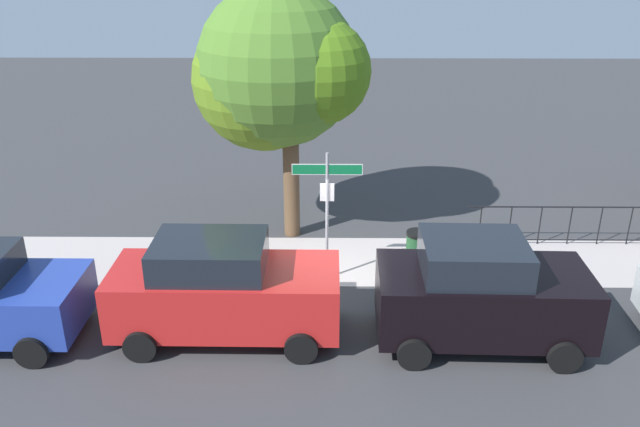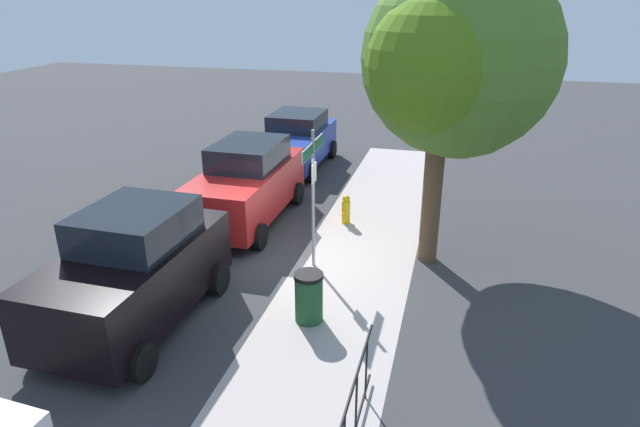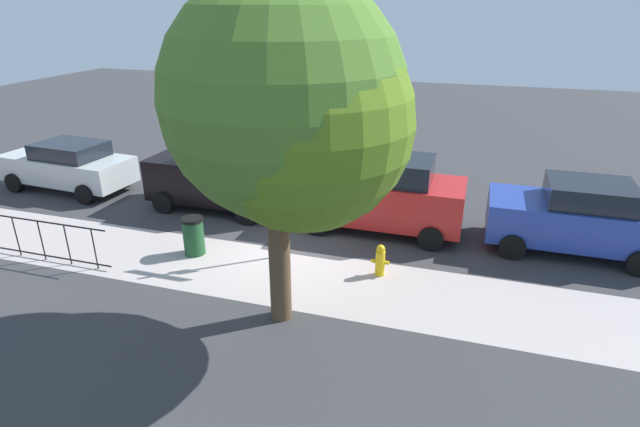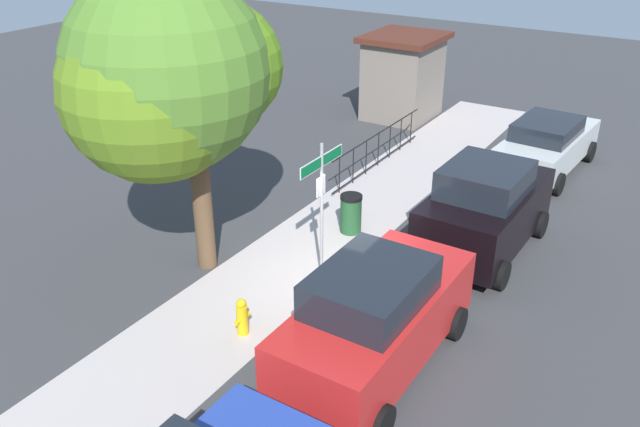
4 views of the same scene
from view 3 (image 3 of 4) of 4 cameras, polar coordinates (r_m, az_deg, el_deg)
name	(u,v)px [view 3 (image 3 of 4)]	position (r m, az deg, el deg)	size (l,w,h in m)	color
ground_plane	(287,249)	(13.19, -3.69, -4.03)	(60.00, 60.00, 0.00)	#38383A
sidewalk_strip	(193,261)	(12.97, -14.07, -5.22)	(24.00, 2.60, 0.00)	#B3A7A3
street_sign	(279,175)	(12.01, -4.59, 4.33)	(1.57, 0.07, 3.10)	#9EA0A5
shade_tree	(285,107)	(8.55, -4.00, 11.83)	(4.49, 4.06, 6.49)	brown
car_blue	(576,217)	(14.27, 26.82, -0.30)	(4.16, 2.13, 1.86)	#243B99
car_red	(382,194)	(14.01, 6.97, 2.17)	(4.50, 2.06, 2.10)	red
car_black	(219,174)	(15.74, -11.26, 4.39)	(4.12, 2.21, 2.19)	black
car_silver	(68,165)	(19.02, -26.43, 4.87)	(4.56, 2.23, 1.64)	silver
iron_fence	(16,235)	(14.69, -30.95, -2.09)	(5.43, 0.04, 1.07)	black
fire_hydrant	(380,260)	(11.89, 6.78, -5.24)	(0.42, 0.22, 0.78)	yellow
trash_bin	(194,236)	(13.13, -14.01, -2.44)	(0.55, 0.55, 0.98)	#1E4C28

